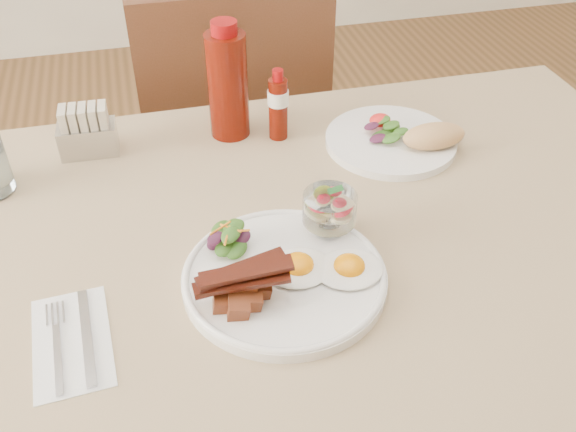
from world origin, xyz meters
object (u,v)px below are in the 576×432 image
Objects in this scene: second_plate at (401,139)px; sugar_caddy at (87,133)px; hot_sauce_bottle at (278,105)px; fruit_cup at (330,208)px; table at (303,284)px; ketchup_bottle at (228,84)px; chair_far at (233,140)px; main_plate at (284,278)px.

second_plate is 2.38× the size of sugar_caddy.
hot_sauce_bottle is 0.34m from sugar_caddy.
table is at bearing 172.84° from fruit_cup.
ketchup_bottle is 1.60× the size of hot_sauce_bottle.
ketchup_bottle is (-0.29, 0.12, 0.08)m from second_plate.
second_plate reaches higher than table.
table is 1.43× the size of chair_far.
fruit_cup reaches higher than main_plate.
hot_sauce_bottle reaches higher than sugar_caddy.
second_plate is 0.23m from hot_sauce_bottle.
ketchup_bottle is (-0.05, -0.33, 0.33)m from chair_far.
fruit_cup is at bearing 40.13° from main_plate.
sugar_caddy is at bearing 175.01° from hot_sauce_bottle.
second_plate is at bearing -9.80° from sugar_caddy.
hot_sauce_bottle reaches higher than fruit_cup.
chair_far is 0.47m from hot_sauce_bottle.
table is 0.68m from chair_far.
sugar_caddy reaches higher than table.
fruit_cup reaches higher than second_plate.
main_plate is 1.32× the size of ketchup_bottle.
sugar_caddy is (-0.30, 0.32, 0.13)m from table.
ketchup_bottle reaches higher than main_plate.
fruit_cup is at bearing -75.39° from ketchup_bottle.
main_plate is at bearing -89.53° from ketchup_bottle.
ketchup_bottle is at bearing 157.13° from hot_sauce_bottle.
ketchup_bottle is at bearing 98.94° from table.
ketchup_bottle is 0.26m from sugar_caddy.
fruit_cup is 0.37× the size of ketchup_bottle.
chair_far is at bearing 94.75° from hot_sauce_bottle.
ketchup_bottle reaches higher than fruit_cup.
fruit_cup is at bearing -89.14° from hot_sauce_bottle.
chair_far is at bearing 93.01° from fruit_cup.
table is at bearing -90.00° from chair_far.
second_plate is at bearing -62.64° from chair_far.
ketchup_bottle is 0.10m from hot_sauce_bottle.
fruit_cup is 0.78× the size of sugar_caddy.
second_plate reaches higher than main_plate.
sugar_caddy is at bearing 135.85° from fruit_cup.
second_plate is at bearing -22.45° from hot_sauce_bottle.
main_plate is (-0.05, -0.74, 0.24)m from chair_far.
fruit_cup is 0.59× the size of hot_sauce_bottle.
ketchup_bottle reaches higher than table.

